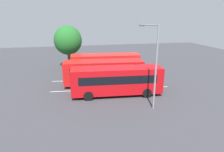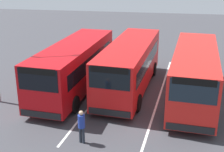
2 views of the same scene
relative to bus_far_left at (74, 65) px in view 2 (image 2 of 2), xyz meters
name	(u,v)px [view 2 (image 2 of 2)]	position (x,y,z in m)	size (l,w,h in m)	color
ground_plane	(131,92)	(-0.32, 3.59, -1.68)	(68.46, 68.46, 0.00)	#38383D
bus_far_left	(74,65)	(0.00, 0.00, 0.00)	(9.73, 3.22, 3.05)	#B70C11
bus_center_left	(130,64)	(-0.82, 3.42, 0.00)	(9.74, 3.30, 3.05)	red
bus_center_right	(194,73)	(0.14, 7.37, 0.00)	(9.74, 3.27, 3.05)	red
pedestrian	(81,124)	(6.00, 2.08, -0.74)	(0.40, 0.40, 1.62)	#232833
lane_stripe_outer_left	(103,90)	(-0.32, 1.74, -1.68)	(13.89, 0.12, 0.01)	silver
lane_stripe_inner_left	(160,94)	(-0.32, 5.44, -1.68)	(13.89, 0.12, 0.01)	silver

